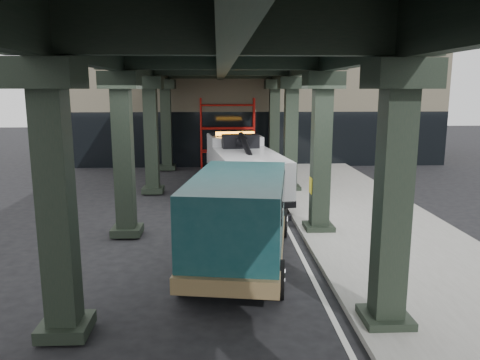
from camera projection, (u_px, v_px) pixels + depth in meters
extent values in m
plane|color=black|center=(239.00, 257.00, 12.75)|extent=(90.00, 90.00, 0.00)
cube|color=gray|center=(377.00, 230.00, 14.91)|extent=(5.00, 40.00, 0.15)
cube|color=silver|center=(290.00, 233.00, 14.79)|extent=(0.12, 38.00, 0.01)
cube|color=black|center=(393.00, 201.00, 8.47)|extent=(0.55, 0.55, 5.00)
cube|color=black|center=(401.00, 74.00, 8.04)|extent=(1.10, 1.10, 0.50)
cube|color=black|center=(385.00, 319.00, 8.92)|extent=(0.90, 0.90, 0.24)
cube|color=black|center=(321.00, 155.00, 14.35)|extent=(0.55, 0.55, 5.00)
cube|color=black|center=(323.00, 80.00, 13.92)|extent=(1.10, 1.10, 0.50)
cube|color=black|center=(318.00, 228.00, 14.80)|extent=(0.90, 0.90, 0.24)
cube|color=black|center=(291.00, 136.00, 20.24)|extent=(0.55, 0.55, 5.00)
cube|color=black|center=(292.00, 83.00, 19.81)|extent=(1.10, 1.10, 0.50)
cube|color=black|center=(290.00, 188.00, 20.68)|extent=(0.90, 0.90, 0.24)
cube|color=black|center=(274.00, 125.00, 26.12)|extent=(0.55, 0.55, 5.00)
cube|color=black|center=(275.00, 84.00, 25.69)|extent=(1.10, 1.10, 0.50)
cube|color=black|center=(274.00, 166.00, 26.56)|extent=(0.90, 0.90, 0.24)
cube|color=black|center=(56.00, 205.00, 8.19)|extent=(0.55, 0.55, 5.00)
cube|color=black|center=(46.00, 74.00, 7.76)|extent=(1.10, 1.10, 0.50)
cube|color=black|center=(66.00, 327.00, 8.64)|extent=(0.90, 0.90, 0.24)
cube|color=black|center=(124.00, 156.00, 14.07)|extent=(0.55, 0.55, 5.00)
cube|color=black|center=(120.00, 80.00, 13.64)|extent=(1.10, 1.10, 0.50)
cube|color=black|center=(127.00, 230.00, 14.52)|extent=(0.90, 0.90, 0.24)
cube|color=black|center=(151.00, 137.00, 19.96)|extent=(0.55, 0.55, 5.00)
cube|color=black|center=(149.00, 83.00, 19.52)|extent=(1.10, 1.10, 0.50)
cube|color=black|center=(153.00, 190.00, 20.40)|extent=(0.90, 0.90, 0.24)
cube|color=black|center=(166.00, 126.00, 25.84)|extent=(0.55, 0.55, 5.00)
cube|color=black|center=(165.00, 84.00, 25.41)|extent=(1.10, 1.10, 0.50)
cube|color=black|center=(168.00, 167.00, 26.28)|extent=(0.90, 0.90, 0.24)
cube|color=black|center=(324.00, 53.00, 13.77)|extent=(0.35, 32.00, 1.10)
cube|color=black|center=(119.00, 52.00, 13.49)|extent=(0.35, 32.00, 1.10)
cube|color=black|center=(223.00, 52.00, 13.63)|extent=(0.35, 32.00, 1.10)
cube|color=black|center=(222.00, 27.00, 13.50)|extent=(7.40, 32.00, 0.30)
cube|color=#C6B793|center=(255.00, 96.00, 31.69)|extent=(22.00, 10.00, 8.00)
cylinder|color=#B7140E|center=(201.00, 133.00, 26.90)|extent=(0.08, 0.08, 4.00)
cylinder|color=#B7140E|center=(201.00, 134.00, 26.12)|extent=(0.08, 0.08, 4.00)
cylinder|color=#B7140E|center=(253.00, 133.00, 27.05)|extent=(0.08, 0.08, 4.00)
cylinder|color=#B7140E|center=(254.00, 134.00, 26.26)|extent=(0.08, 0.08, 4.00)
cylinder|color=#B7140E|center=(228.00, 150.00, 27.17)|extent=(3.00, 0.08, 0.08)
cylinder|color=#B7140E|center=(227.00, 128.00, 26.92)|extent=(3.00, 0.08, 0.08)
cylinder|color=#B7140E|center=(227.00, 105.00, 26.67)|extent=(3.00, 0.08, 0.08)
cube|color=black|center=(244.00, 182.00, 19.51)|extent=(1.90, 7.40, 0.24)
cube|color=silver|center=(234.00, 154.00, 21.76)|extent=(2.58, 2.62, 1.76)
cube|color=silver|center=(231.00, 161.00, 22.85)|extent=(2.37, 0.97, 0.88)
cube|color=black|center=(233.00, 143.00, 21.90)|extent=(2.30, 1.53, 0.83)
cube|color=silver|center=(249.00, 171.00, 18.30)|extent=(2.95, 5.15, 1.37)
cube|color=orange|center=(235.00, 133.00, 21.38)|extent=(1.78, 0.49, 0.16)
cube|color=black|center=(241.00, 141.00, 20.00)|extent=(1.63, 0.78, 0.59)
cylinder|color=black|center=(248.00, 152.00, 18.35)|extent=(0.67, 3.42, 1.31)
cube|color=black|center=(263.00, 212.00, 16.07)|extent=(0.46, 1.40, 0.18)
cube|color=black|center=(268.00, 219.00, 15.42)|extent=(1.58, 0.44, 0.18)
cylinder|color=black|center=(211.00, 174.00, 22.05)|extent=(0.48, 1.11, 1.08)
cylinder|color=silver|center=(211.00, 174.00, 22.05)|extent=(0.45, 0.64, 0.59)
cylinder|color=black|center=(255.00, 173.00, 22.41)|extent=(0.48, 1.11, 1.08)
cylinder|color=silver|center=(255.00, 173.00, 22.41)|extent=(0.45, 0.64, 0.59)
cylinder|color=black|center=(220.00, 188.00, 18.93)|extent=(0.48, 1.11, 1.08)
cylinder|color=silver|center=(220.00, 188.00, 18.93)|extent=(0.45, 0.64, 0.59)
cylinder|color=black|center=(272.00, 187.00, 19.29)|extent=(0.48, 1.11, 1.08)
cylinder|color=silver|center=(272.00, 187.00, 19.29)|extent=(0.45, 0.64, 0.59)
cylinder|color=black|center=(224.00, 195.00, 17.70)|extent=(0.48, 1.11, 1.08)
cylinder|color=silver|center=(224.00, 195.00, 17.70)|extent=(0.45, 0.64, 0.59)
cylinder|color=black|center=(279.00, 193.00, 18.06)|extent=(0.48, 1.11, 1.08)
cylinder|color=silver|center=(279.00, 193.00, 18.06)|extent=(0.45, 0.64, 0.59)
cube|color=#11393D|center=(249.00, 205.00, 14.45)|extent=(2.28, 1.46, 0.93)
cube|color=#11393D|center=(238.00, 216.00, 11.59)|extent=(2.89, 4.96, 2.02)
cube|color=olive|center=(240.00, 243.00, 12.15)|extent=(3.11, 6.09, 0.36)
cube|color=black|center=(248.00, 181.00, 13.89)|extent=(2.07, 0.76, 0.86)
cube|color=black|center=(240.00, 193.00, 11.79)|extent=(2.77, 4.04, 0.57)
cube|color=silver|center=(250.00, 213.00, 15.07)|extent=(2.07, 0.45, 0.31)
cylinder|color=black|center=(216.00, 221.00, 14.62)|extent=(0.42, 0.91, 0.87)
cylinder|color=silver|center=(216.00, 221.00, 14.62)|extent=(0.40, 0.53, 0.48)
cylinder|color=black|center=(282.00, 223.00, 14.39)|extent=(0.42, 0.91, 0.87)
cylinder|color=silver|center=(282.00, 223.00, 14.39)|extent=(0.40, 0.53, 0.48)
cylinder|color=black|center=(184.00, 275.00, 10.37)|extent=(0.42, 0.91, 0.87)
cylinder|color=silver|center=(184.00, 275.00, 10.37)|extent=(0.40, 0.53, 0.48)
cylinder|color=black|center=(278.00, 279.00, 10.14)|extent=(0.42, 0.91, 0.87)
cylinder|color=silver|center=(278.00, 279.00, 10.14)|extent=(0.40, 0.53, 0.48)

